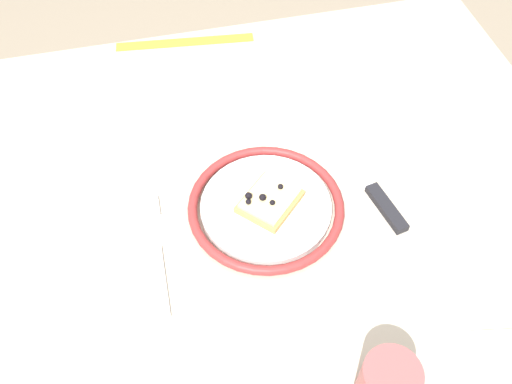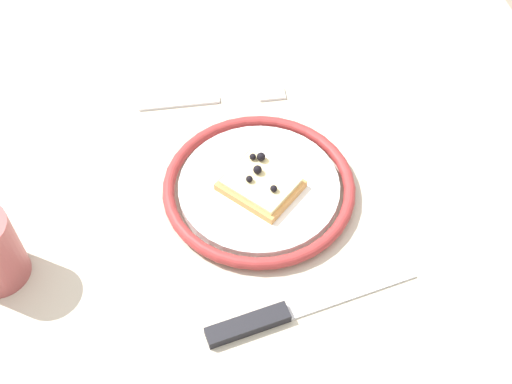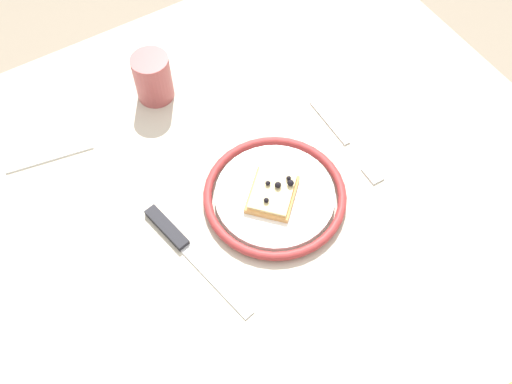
{
  "view_description": "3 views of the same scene",
  "coord_description": "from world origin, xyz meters",
  "px_view_note": "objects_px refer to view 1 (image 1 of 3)",
  "views": [
    {
      "loc": [
        -0.13,
        -0.45,
        1.44
      ],
      "look_at": [
        -0.02,
        0.04,
        0.78
      ],
      "focal_mm": 39.81,
      "sensor_mm": 36.0,
      "label": 1
    },
    {
      "loc": [
        0.47,
        -0.06,
        1.36
      ],
      "look_at": [
        0.01,
        0.02,
        0.76
      ],
      "focal_mm": 44.8,
      "sensor_mm": 36.0,
      "label": 2
    },
    {
      "loc": [
        0.28,
        0.43,
        1.57
      ],
      "look_at": [
        0.02,
        0.01,
        0.77
      ],
      "focal_mm": 41.12,
      "sensor_mm": 36.0,
      "label": 3
    }
  ],
  "objects_px": {
    "pizza_slice_near": "(266,201)",
    "knife": "(375,193)",
    "plate": "(266,207)",
    "dining_table": "(272,253)",
    "fork": "(158,251)",
    "measuring_tape": "(185,42)"
  },
  "relations": [
    {
      "from": "pizza_slice_near",
      "to": "knife",
      "type": "height_order",
      "value": "pizza_slice_near"
    },
    {
      "from": "plate",
      "to": "pizza_slice_near",
      "type": "distance_m",
      "value": 0.01
    },
    {
      "from": "dining_table",
      "to": "fork",
      "type": "height_order",
      "value": "fork"
    },
    {
      "from": "plate",
      "to": "measuring_tape",
      "type": "relative_size",
      "value": 0.88
    },
    {
      "from": "dining_table",
      "to": "pizza_slice_near",
      "type": "bearing_deg",
      "value": 101.25
    },
    {
      "from": "pizza_slice_near",
      "to": "measuring_tape",
      "type": "height_order",
      "value": "pizza_slice_near"
    },
    {
      "from": "knife",
      "to": "fork",
      "type": "distance_m",
      "value": 0.34
    },
    {
      "from": "dining_table",
      "to": "knife",
      "type": "height_order",
      "value": "knife"
    },
    {
      "from": "plate",
      "to": "pizza_slice_near",
      "type": "xyz_separation_m",
      "value": [
        0.0,
        0.0,
        0.01
      ]
    },
    {
      "from": "measuring_tape",
      "to": "plate",
      "type": "bearing_deg",
      "value": -76.02
    },
    {
      "from": "fork",
      "to": "measuring_tape",
      "type": "bearing_deg",
      "value": 76.25
    },
    {
      "from": "dining_table",
      "to": "measuring_tape",
      "type": "xyz_separation_m",
      "value": [
        -0.06,
        0.45,
        0.09
      ]
    },
    {
      "from": "dining_table",
      "to": "pizza_slice_near",
      "type": "relative_size",
      "value": 9.3
    },
    {
      "from": "plate",
      "to": "fork",
      "type": "bearing_deg",
      "value": -168.4
    },
    {
      "from": "dining_table",
      "to": "knife",
      "type": "bearing_deg",
      "value": 5.38
    },
    {
      "from": "dining_table",
      "to": "fork",
      "type": "distance_m",
      "value": 0.19
    },
    {
      "from": "knife",
      "to": "pizza_slice_near",
      "type": "bearing_deg",
      "value": 176.62
    },
    {
      "from": "knife",
      "to": "measuring_tape",
      "type": "relative_size",
      "value": 0.91
    },
    {
      "from": "dining_table",
      "to": "fork",
      "type": "bearing_deg",
      "value": -176.71
    },
    {
      "from": "measuring_tape",
      "to": "pizza_slice_near",
      "type": "bearing_deg",
      "value": -75.89
    },
    {
      "from": "knife",
      "to": "fork",
      "type": "bearing_deg",
      "value": -175.69
    },
    {
      "from": "plate",
      "to": "pizza_slice_near",
      "type": "relative_size",
      "value": 2.1
    }
  ]
}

